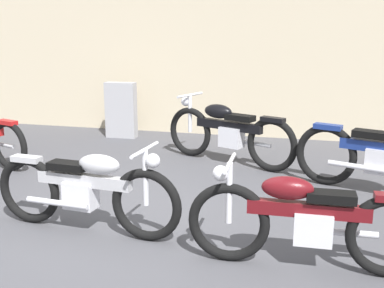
# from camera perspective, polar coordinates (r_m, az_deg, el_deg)

# --- Properties ---
(ground_plane) EXTENTS (40.00, 40.00, 0.00)m
(ground_plane) POSITION_cam_1_polar(r_m,az_deg,el_deg) (4.83, -7.77, -9.55)
(ground_plane) COLOR #47474C
(building_wall) EXTENTS (18.00, 0.30, 2.98)m
(building_wall) POSITION_cam_1_polar(r_m,az_deg,el_deg) (8.68, 3.01, 11.01)
(building_wall) COLOR beige
(building_wall) RESTS_ON ground_plane
(stone_marker) EXTENTS (0.55, 0.22, 0.99)m
(stone_marker) POSITION_cam_1_polar(r_m,az_deg,el_deg) (8.51, -8.60, 4.09)
(stone_marker) COLOR #9E9EA3
(stone_marker) RESTS_ON ground_plane
(motorcycle_silver) EXTENTS (1.96, 0.55, 0.88)m
(motorcycle_silver) POSITION_cam_1_polar(r_m,az_deg,el_deg) (4.58, -12.73, -5.39)
(motorcycle_silver) COLOR black
(motorcycle_silver) RESTS_ON ground_plane
(motorcycle_black) EXTENTS (2.01, 1.00, 0.96)m
(motorcycle_black) POSITION_cam_1_polar(r_m,az_deg,el_deg) (6.78, 4.34, 1.47)
(motorcycle_black) COLOR black
(motorcycle_black) RESTS_ON ground_plane
(motorcycle_maroon) EXTENTS (1.95, 0.54, 0.87)m
(motorcycle_maroon) POSITION_cam_1_polar(r_m,az_deg,el_deg) (3.90, 13.58, -8.94)
(motorcycle_maroon) COLOR black
(motorcycle_maroon) RESTS_ON ground_plane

